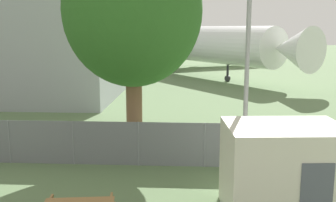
% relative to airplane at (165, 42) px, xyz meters
% --- Properties ---
extents(perimeter_fence, '(56.07, 0.07, 1.73)m').
position_rel_airplane_xyz_m(perimeter_fence, '(3.67, -33.84, -2.63)').
color(perimeter_fence, slate).
rests_on(perimeter_fence, ground).
extents(airplane, '(30.03, 35.96, 11.05)m').
position_rel_airplane_xyz_m(airplane, '(0.00, 0.00, 0.00)').
color(airplane, white).
rests_on(airplane, ground).
extents(portable_cabin, '(3.42, 2.61, 2.62)m').
position_rel_airplane_xyz_m(portable_cabin, '(5.75, -37.64, -2.19)').
color(portable_cabin, beige).
rests_on(portable_cabin, ground).
extents(tree_near_hangar, '(5.58, 5.58, 9.02)m').
position_rel_airplane_xyz_m(tree_near_hangar, '(0.77, -32.35, 2.42)').
color(tree_near_hangar, brown).
rests_on(tree_near_hangar, ground).
extents(light_mast, '(0.44, 0.44, 7.77)m').
position_rel_airplane_xyz_m(light_mast, '(5.07, -34.52, 1.25)').
color(light_mast, '#99999E').
rests_on(light_mast, ground).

